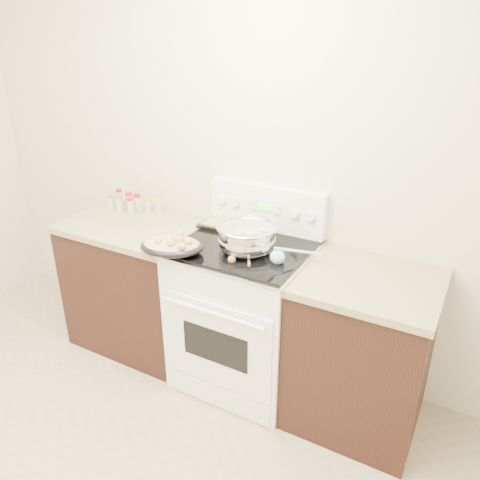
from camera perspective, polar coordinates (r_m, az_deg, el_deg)
The scene contains 9 objects.
counter_left at distance 3.37m, azimuth -12.01°, elevation -5.18°, with size 0.93×0.67×0.92m.
counter_right at distance 2.75m, azimuth 14.45°, elevation -12.92°, with size 0.73×0.67×0.92m.
kitchen_range at distance 2.93m, azimuth 0.52°, elevation -8.73°, with size 0.78×0.73×1.22m.
mixing_bowl at distance 2.62m, azimuth 0.82°, elevation 0.23°, with size 0.41×0.41×0.20m.
roasting_pan at distance 2.63m, azimuth -8.29°, elevation -0.67°, with size 0.43×0.36×0.11m.
baking_sheet at distance 2.98m, azimuth -0.46°, elevation 2.05°, with size 0.44×0.31×0.06m.
wooden_spoon at distance 2.54m, azimuth -0.24°, elevation -2.22°, with size 0.14×0.23×0.04m.
blue_ladle at distance 2.52m, azimuth 4.86°, elevation -1.99°, with size 0.23×0.20×0.10m.
spice_jars at distance 3.37m, azimuth -13.05°, elevation 4.43°, with size 0.40×0.15×0.13m.
Camera 1 is at (1.52, -0.74, 2.09)m, focal length 35.00 mm.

